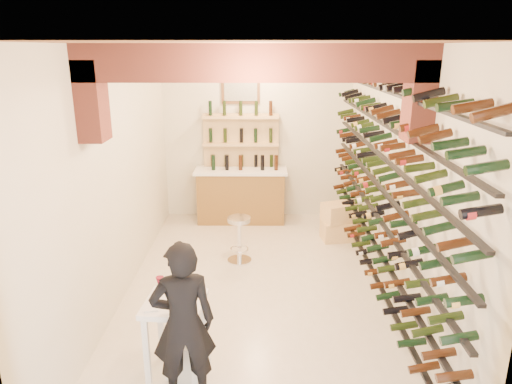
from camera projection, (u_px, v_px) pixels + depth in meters
ground at (256, 289)px, 6.39m from camera, size 6.00×6.00×0.00m
room_shell at (256, 129)px, 5.47m from camera, size 3.52×6.02×3.21m
wine_rack at (377, 181)px, 5.92m from camera, size 0.32×5.70×2.56m
back_counter at (241, 194)px, 8.76m from camera, size 1.70×0.62×1.29m
back_shelving at (241, 158)px, 8.80m from camera, size 1.40×0.31×2.73m
tasting_table at (175, 315)px, 4.55m from camera, size 0.62×0.62×1.00m
white_stool at (188, 357)px, 4.66m from camera, size 0.43×0.43×0.42m
person at (183, 323)px, 4.19m from camera, size 0.64×0.48×1.59m
chrome_barstool at (239, 236)px, 7.11m from camera, size 0.37×0.37×0.72m
crate_lower at (338, 230)px, 8.00m from camera, size 0.61×0.47×0.33m
crate_upper at (339, 212)px, 7.90m from camera, size 0.64×0.54×0.32m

